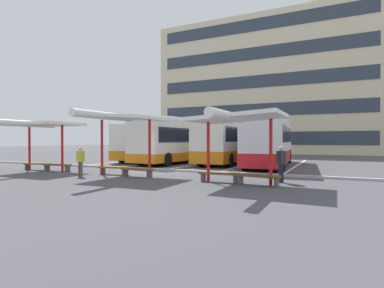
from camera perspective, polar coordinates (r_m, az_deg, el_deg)
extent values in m
plane|color=#47474C|center=(18.49, -7.09, -5.13)|extent=(160.00, 160.00, 0.00)
cube|color=beige|center=(49.19, 13.74, 9.97)|extent=(31.39, 10.91, 19.62)
cube|color=#2D3847|center=(43.20, 12.23, 1.07)|extent=(28.88, 0.08, 1.73)
cube|color=#2D3847|center=(43.40, 12.24, 6.25)|extent=(28.88, 0.08, 1.73)
cube|color=#2D3847|center=(43.95, 12.25, 11.35)|extent=(28.88, 0.08, 1.73)
cube|color=#2D3847|center=(44.85, 12.27, 16.29)|extent=(28.88, 0.08, 1.73)
cube|color=#2D3847|center=(46.06, 12.28, 21.00)|extent=(28.88, 0.08, 1.73)
cube|color=beige|center=(51.28, 23.12, 22.58)|extent=(3.20, 3.20, 2.80)
cube|color=silver|center=(28.69, -7.02, 0.38)|extent=(3.16, 10.47, 2.88)
cube|color=orange|center=(28.71, -7.01, -1.73)|extent=(3.21, 10.51, 0.77)
cube|color=black|center=(28.69, -7.02, 0.98)|extent=(3.14, 9.64, 1.17)
cube|color=black|center=(33.28, -2.75, 1.02)|extent=(2.21, 0.22, 1.73)
cube|color=silver|center=(27.60, -8.32, 3.73)|extent=(1.64, 2.29, 0.36)
cylinder|color=black|center=(32.40, -5.76, -1.73)|extent=(0.36, 1.02, 1.00)
cylinder|color=black|center=(31.40, -2.03, -1.81)|extent=(0.36, 1.02, 1.00)
cylinder|color=black|center=(26.30, -12.97, -2.31)|extent=(0.36, 1.02, 1.00)
cylinder|color=black|center=(25.06, -8.63, -2.45)|extent=(0.36, 1.02, 1.00)
cube|color=silver|center=(25.57, -2.42, 0.57)|extent=(3.13, 10.63, 3.08)
cube|color=orange|center=(25.60, -2.42, -2.16)|extent=(3.17, 10.68, 0.65)
cube|color=black|center=(25.57, -2.42, 1.57)|extent=(3.11, 9.80, 1.09)
cube|color=black|center=(30.17, 2.70, 1.29)|extent=(2.25, 0.20, 1.85)
cube|color=silver|center=(24.51, -4.01, 4.59)|extent=(1.65, 2.28, 0.36)
cylinder|color=black|center=(29.35, -0.71, -1.98)|extent=(0.35, 1.01, 1.00)
cylinder|color=black|center=(28.28, 3.46, -2.09)|extent=(0.35, 1.01, 1.00)
cylinder|color=black|center=(23.27, -9.57, -2.70)|extent=(0.35, 1.01, 1.00)
cylinder|color=black|center=(21.89, -4.72, -2.90)|extent=(0.35, 1.01, 1.00)
cube|color=silver|center=(25.39, 7.45, 0.57)|extent=(2.59, 10.88, 3.09)
cube|color=orange|center=(25.42, 7.44, -1.96)|extent=(2.63, 10.92, 0.85)
cube|color=black|center=(25.40, 7.45, 1.65)|extent=(2.61, 10.01, 1.03)
cube|color=black|center=(30.56, 10.68, 1.28)|extent=(2.19, 0.10, 1.85)
cube|color=silver|center=(24.17, 6.42, 4.65)|extent=(1.51, 2.21, 0.36)
cylinder|color=black|center=(29.42, 7.71, -1.98)|extent=(0.31, 1.00, 1.00)
cylinder|color=black|center=(28.78, 12.03, -2.05)|extent=(0.31, 1.00, 1.00)
cylinder|color=black|center=(22.29, 1.50, -2.84)|extent=(0.31, 1.00, 1.00)
cylinder|color=black|center=(21.45, 7.07, -2.98)|extent=(0.31, 1.00, 1.00)
cube|color=silver|center=(22.92, 14.36, 0.53)|extent=(3.41, 11.22, 3.08)
cube|color=red|center=(22.95, 14.35, -2.26)|extent=(3.45, 11.26, 0.84)
cube|color=black|center=(22.92, 14.36, 1.69)|extent=(3.36, 10.34, 1.05)
cube|color=black|center=(28.39, 15.54, 1.30)|extent=(2.16, 0.27, 1.85)
cube|color=silver|center=(21.61, 13.98, 5.09)|extent=(1.66, 2.32, 0.36)
cylinder|color=black|center=(26.98, 12.85, -2.24)|extent=(0.39, 1.02, 1.00)
cylinder|color=black|center=(26.78, 17.65, -2.28)|extent=(0.39, 1.02, 1.00)
cylinder|color=black|center=(19.25, 9.75, -3.41)|extent=(0.39, 1.02, 1.00)
cylinder|color=black|center=(18.96, 16.47, -3.49)|extent=(0.39, 1.02, 1.00)
cube|color=white|center=(29.25, -10.40, -2.98)|extent=(0.16, 14.00, 0.01)
cube|color=white|center=(27.30, -4.25, -3.23)|extent=(0.16, 14.00, 0.01)
cube|color=white|center=(25.71, 2.76, -3.47)|extent=(0.16, 14.00, 0.01)
cube|color=white|center=(24.54, 10.56, -3.68)|extent=(0.16, 14.00, 0.01)
cube|color=white|center=(23.87, 18.97, -3.83)|extent=(0.16, 14.00, 0.01)
cylinder|color=red|center=(21.94, -28.07, -0.65)|extent=(0.14, 0.14, 2.78)
cylinder|color=red|center=(19.68, -23.06, -0.77)|extent=(0.14, 0.14, 2.78)
cube|color=white|center=(20.81, -25.72, 3.35)|extent=(3.89, 2.97, 0.17)
cylinder|color=white|center=(20.00, -28.71, 3.36)|extent=(0.36, 3.89, 0.36)
cube|color=brown|center=(21.62, -26.93, -3.29)|extent=(1.88, 0.67, 0.10)
cube|color=#4C4C51|center=(22.18, -28.34, -3.78)|extent=(0.16, 0.35, 0.35)
cube|color=#4C4C51|center=(21.11, -25.44, -3.99)|extent=(0.16, 0.35, 0.35)
cube|color=brown|center=(20.21, -23.86, -3.55)|extent=(1.90, 0.61, 0.10)
cube|color=#4C4C51|center=(20.77, -25.43, -4.06)|extent=(0.15, 0.35, 0.35)
cube|color=#4C4C51|center=(19.70, -22.20, -4.31)|extent=(0.15, 0.35, 0.35)
cylinder|color=red|center=(17.51, -16.46, -0.54)|extent=(0.14, 0.14, 3.01)
cylinder|color=red|center=(15.61, -7.93, -0.66)|extent=(0.14, 0.14, 3.01)
cube|color=white|center=(16.56, -12.45, 4.90)|extent=(4.11, 3.32, 0.40)
cylinder|color=white|center=(15.39, -15.92, 5.09)|extent=(0.36, 4.11, 0.36)
cube|color=brown|center=(17.27, -14.44, -4.22)|extent=(1.72, 0.60, 0.10)
cube|color=#4C4C51|center=(17.69, -16.31, -4.85)|extent=(0.15, 0.35, 0.35)
cube|color=#4C4C51|center=(16.92, -12.48, -5.09)|extent=(0.15, 0.35, 0.35)
cube|color=brown|center=(15.92, -10.19, -4.63)|extent=(1.85, 0.49, 0.10)
cube|color=#4C4C51|center=(16.42, -12.32, -5.26)|extent=(0.13, 0.34, 0.35)
cube|color=#4C4C51|center=(15.49, -7.93, -5.61)|extent=(0.13, 0.34, 0.35)
cylinder|color=red|center=(13.80, 3.05, -1.33)|extent=(0.14, 0.14, 2.78)
cylinder|color=red|center=(13.00, 14.49, -1.48)|extent=(0.14, 0.14, 2.78)
cube|color=white|center=(13.36, 8.61, 4.90)|extent=(3.79, 3.20, 0.38)
cylinder|color=white|center=(11.98, 6.59, 5.25)|extent=(0.36, 3.79, 0.36)
cube|color=brown|center=(13.75, 5.06, -5.47)|extent=(1.83, 0.45, 0.10)
cube|color=#4C4C51|center=(14.05, 2.11, -6.26)|extent=(0.13, 0.34, 0.35)
cube|color=#4C4C51|center=(13.55, 8.12, -6.52)|extent=(0.13, 0.34, 0.35)
cube|color=brown|center=(13.05, 12.23, -5.81)|extent=(1.89, 0.62, 0.10)
cube|color=#4C4C51|center=(13.36, 9.06, -6.63)|extent=(0.16, 0.35, 0.35)
cube|color=#4C4C51|center=(12.84, 15.52, -6.94)|extent=(0.16, 0.35, 0.35)
cube|color=#ADADA8|center=(19.12, -5.87, -4.75)|extent=(44.00, 0.24, 0.12)
cylinder|color=black|center=(14.09, 16.15, -5.33)|extent=(0.14, 0.14, 0.81)
cylinder|color=black|center=(14.23, 16.45, -5.27)|extent=(0.14, 0.14, 0.81)
cube|color=#26262D|center=(14.10, 16.31, -2.45)|extent=(0.35, 0.51, 0.60)
sphere|color=beige|center=(14.09, 16.32, -0.78)|extent=(0.22, 0.22, 0.22)
cylinder|color=brown|center=(17.02, -20.24, -4.38)|extent=(0.14, 0.14, 0.76)
cylinder|color=brown|center=(16.89, -19.96, -4.42)|extent=(0.14, 0.14, 0.76)
cube|color=gold|center=(16.91, -20.11, -2.15)|extent=(0.48, 0.31, 0.57)
sphere|color=beige|center=(16.90, -20.12, -0.84)|extent=(0.21, 0.21, 0.21)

